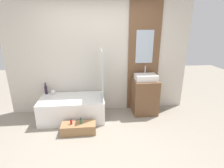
% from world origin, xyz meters
% --- Properties ---
extents(ground_plane, '(12.00, 12.00, 0.00)m').
position_xyz_m(ground_plane, '(0.00, 0.00, 0.00)').
color(ground_plane, gray).
extents(wall_tiled_back, '(4.20, 0.06, 2.60)m').
position_xyz_m(wall_tiled_back, '(0.00, 1.58, 1.30)').
color(wall_tiled_back, beige).
rests_on(wall_tiled_back, ground_plane).
extents(wall_wood_accent, '(0.74, 0.04, 2.60)m').
position_xyz_m(wall_wood_accent, '(1.03, 1.53, 1.31)').
color(wall_wood_accent, brown).
rests_on(wall_wood_accent, ground_plane).
extents(bathtub, '(1.39, 0.76, 0.50)m').
position_xyz_m(bathtub, '(-0.64, 1.15, 0.25)').
color(bathtub, white).
rests_on(bathtub, ground_plane).
extents(glass_shower_screen, '(0.01, 0.61, 1.05)m').
position_xyz_m(glass_shower_screen, '(0.03, 1.09, 1.02)').
color(glass_shower_screen, silver).
rests_on(glass_shower_screen, bathtub).
extents(wooden_step_bench, '(0.67, 0.28, 0.20)m').
position_xyz_m(wooden_step_bench, '(-0.47, 0.56, 0.10)').
color(wooden_step_bench, '#997047').
rests_on(wooden_step_bench, ground_plane).
extents(vanity_cabinet, '(0.56, 0.50, 0.82)m').
position_xyz_m(vanity_cabinet, '(1.03, 1.26, 0.41)').
color(vanity_cabinet, brown).
rests_on(vanity_cabinet, ground_plane).
extents(sink, '(0.49, 0.33, 0.31)m').
position_xyz_m(sink, '(1.03, 1.26, 0.89)').
color(sink, white).
rests_on(sink, vanity_cabinet).
extents(vase_tall_dark, '(0.06, 0.06, 0.27)m').
position_xyz_m(vase_tall_dark, '(-1.25, 1.45, 0.61)').
color(vase_tall_dark, '#2D1E33').
rests_on(vase_tall_dark, bathtub).
extents(vase_round_light, '(0.11, 0.11, 0.11)m').
position_xyz_m(vase_round_light, '(-1.10, 1.43, 0.55)').
color(vase_round_light, white).
rests_on(vase_round_light, bathtub).
extents(bottle_soap_primary, '(0.04, 0.04, 0.11)m').
position_xyz_m(bottle_soap_primary, '(-0.61, 0.56, 0.25)').
color(bottle_soap_primary, red).
rests_on(bottle_soap_primary, wooden_step_bench).
extents(bottle_soap_secondary, '(0.04, 0.04, 0.12)m').
position_xyz_m(bottle_soap_secondary, '(-0.42, 0.56, 0.25)').
color(bottle_soap_secondary, '#38704C').
rests_on(bottle_soap_secondary, wooden_step_bench).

